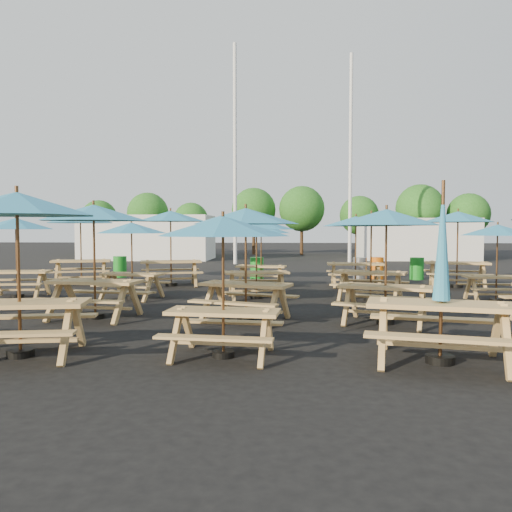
# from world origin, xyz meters

# --- Properties ---
(ground) EXTENTS (120.00, 120.00, 0.00)m
(ground) POSITION_xyz_m (0.00, 0.00, 0.00)
(ground) COLOR black
(ground) RESTS_ON ground
(picnic_unit_2) EXTENTS (2.37, 2.37, 2.23)m
(picnic_unit_2) POSITION_xyz_m (-6.56, -0.05, 1.94)
(picnic_unit_2) COLOR tan
(picnic_unit_2) RESTS_ON ground
(picnic_unit_3) EXTENTS (2.92, 2.92, 2.49)m
(picnic_unit_3) POSITION_xyz_m (-6.24, 3.48, 2.17)
(picnic_unit_3) COLOR tan
(picnic_unit_3) RESTS_ON ground
(picnic_unit_4) EXTENTS (2.66, 2.66, 2.46)m
(picnic_unit_4) POSITION_xyz_m (-2.98, -6.31, 2.14)
(picnic_unit_4) COLOR tan
(picnic_unit_4) RESTS_ON ground
(picnic_unit_5) EXTENTS (2.53, 2.53, 2.44)m
(picnic_unit_5) POSITION_xyz_m (-3.11, -3.11, 2.12)
(picnic_unit_5) COLOR tan
(picnic_unit_5) RESTS_ON ground
(picnic_unit_6) EXTENTS (2.34, 2.34, 2.10)m
(picnic_unit_6) POSITION_xyz_m (-3.27, -0.12, 1.83)
(picnic_unit_6) COLOR tan
(picnic_unit_6) RESTS_ON ground
(picnic_unit_7) EXTENTS (2.92, 2.92, 2.54)m
(picnic_unit_7) POSITION_xyz_m (-2.97, 3.08, 2.21)
(picnic_unit_7) COLOR tan
(picnic_unit_7) RESTS_ON ground
(picnic_unit_8) EXTENTS (2.14, 2.14, 2.10)m
(picnic_unit_8) POSITION_xyz_m (0.03, -6.13, 1.82)
(picnic_unit_8) COLOR tan
(picnic_unit_8) RESTS_ON ground
(picnic_unit_9) EXTENTS (2.76, 2.76, 2.35)m
(picnic_unit_9) POSITION_xyz_m (0.11, -3.17, 2.04)
(picnic_unit_9) COLOR tan
(picnic_unit_9) RESTS_ON ground
(picnic_unit_10) EXTENTS (2.44, 2.44, 2.22)m
(picnic_unit_10) POSITION_xyz_m (0.10, 0.23, 1.93)
(picnic_unit_10) COLOR tan
(picnic_unit_10) RESTS_ON ground
(picnic_unit_11) EXTENTS (2.16, 2.16, 2.08)m
(picnic_unit_11) POSITION_xyz_m (0.06, 3.10, 1.81)
(picnic_unit_11) COLOR tan
(picnic_unit_11) RESTS_ON ground
(picnic_unit_12) EXTENTS (2.34, 2.15, 2.57)m
(picnic_unit_12) POSITION_xyz_m (3.13, -6.26, 1.06)
(picnic_unit_12) COLOR tan
(picnic_unit_12) RESTS_ON ground
(picnic_unit_13) EXTENTS (2.74, 2.74, 2.32)m
(picnic_unit_13) POSITION_xyz_m (2.92, -3.32, 2.01)
(picnic_unit_13) COLOR tan
(picnic_unit_13) RESTS_ON ground
(picnic_unit_14) EXTENTS (2.78, 2.78, 2.33)m
(picnic_unit_14) POSITION_xyz_m (3.17, 0.04, 2.02)
(picnic_unit_14) COLOR tan
(picnic_unit_14) RESTS_ON ground
(picnic_unit_15) EXTENTS (2.27, 2.27, 2.35)m
(picnic_unit_15) POSITION_xyz_m (3.18, 3.27, 2.04)
(picnic_unit_15) COLOR tan
(picnic_unit_15) RESTS_ON ground
(picnic_unit_18) EXTENTS (1.99, 1.99, 2.04)m
(picnic_unit_18) POSITION_xyz_m (6.40, -0.01, 1.77)
(picnic_unit_18) COLOR tan
(picnic_unit_18) RESTS_ON ground
(picnic_unit_19) EXTENTS (2.76, 2.76, 2.50)m
(picnic_unit_19) POSITION_xyz_m (6.46, 3.25, 2.18)
(picnic_unit_19) COLOR tan
(picnic_unit_19) RESTS_ON ground
(waste_bin_0) EXTENTS (0.52, 0.52, 0.84)m
(waste_bin_0) POSITION_xyz_m (-5.73, 5.98, 0.42)
(waste_bin_0) COLOR #17811F
(waste_bin_0) RESTS_ON ground
(waste_bin_1) EXTENTS (0.52, 0.52, 0.84)m
(waste_bin_1) POSITION_xyz_m (-0.25, 5.63, 0.42)
(waste_bin_1) COLOR #17811F
(waste_bin_1) RESTS_ON ground
(waste_bin_2) EXTENTS (0.52, 0.52, 0.84)m
(waste_bin_2) POSITION_xyz_m (3.67, 5.71, 0.42)
(waste_bin_2) COLOR gray
(waste_bin_2) RESTS_ON ground
(waste_bin_3) EXTENTS (0.52, 0.52, 0.84)m
(waste_bin_3) POSITION_xyz_m (4.34, 5.95, 0.42)
(waste_bin_3) COLOR #DC5E0C
(waste_bin_3) RESTS_ON ground
(waste_bin_4) EXTENTS (0.52, 0.52, 0.84)m
(waste_bin_4) POSITION_xyz_m (5.82, 5.84, 0.42)
(waste_bin_4) COLOR #17811F
(waste_bin_4) RESTS_ON ground
(mast_0) EXTENTS (0.20, 0.20, 12.00)m
(mast_0) POSITION_xyz_m (-2.00, 14.00, 6.00)
(mast_0) COLOR silver
(mast_0) RESTS_ON ground
(mast_1) EXTENTS (0.20, 0.20, 12.00)m
(mast_1) POSITION_xyz_m (4.50, 16.00, 6.00)
(mast_1) COLOR silver
(mast_1) RESTS_ON ground
(event_tent_0) EXTENTS (8.00, 4.00, 2.80)m
(event_tent_0) POSITION_xyz_m (-8.00, 18.00, 1.40)
(event_tent_0) COLOR silver
(event_tent_0) RESTS_ON ground
(event_tent_1) EXTENTS (7.00, 4.00, 2.60)m
(event_tent_1) POSITION_xyz_m (9.00, 19.00, 1.30)
(event_tent_1) COLOR silver
(event_tent_1) RESTS_ON ground
(tree_0) EXTENTS (2.80, 2.80, 4.24)m
(tree_0) POSITION_xyz_m (-14.07, 25.25, 2.83)
(tree_0) COLOR #382314
(tree_0) RESTS_ON ground
(tree_1) EXTENTS (3.11, 3.11, 4.72)m
(tree_1) POSITION_xyz_m (-9.74, 23.90, 3.15)
(tree_1) COLOR #382314
(tree_1) RESTS_ON ground
(tree_2) EXTENTS (2.59, 2.59, 3.93)m
(tree_2) POSITION_xyz_m (-6.39, 23.65, 2.62)
(tree_2) COLOR #382314
(tree_2) RESTS_ON ground
(tree_3) EXTENTS (3.36, 3.36, 5.09)m
(tree_3) POSITION_xyz_m (-1.75, 24.72, 3.41)
(tree_3) COLOR #382314
(tree_3) RESTS_ON ground
(tree_4) EXTENTS (3.41, 3.41, 5.17)m
(tree_4) POSITION_xyz_m (1.90, 24.26, 3.46)
(tree_4) COLOR #382314
(tree_4) RESTS_ON ground
(tree_5) EXTENTS (2.94, 2.94, 4.45)m
(tree_5) POSITION_xyz_m (6.22, 24.67, 2.97)
(tree_5) COLOR #382314
(tree_5) RESTS_ON ground
(tree_6) EXTENTS (3.38, 3.38, 5.13)m
(tree_6) POSITION_xyz_m (10.23, 22.90, 3.43)
(tree_6) COLOR #382314
(tree_6) RESTS_ON ground
(tree_7) EXTENTS (2.95, 2.95, 4.48)m
(tree_7) POSITION_xyz_m (13.63, 22.92, 2.99)
(tree_7) COLOR #382314
(tree_7) RESTS_ON ground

